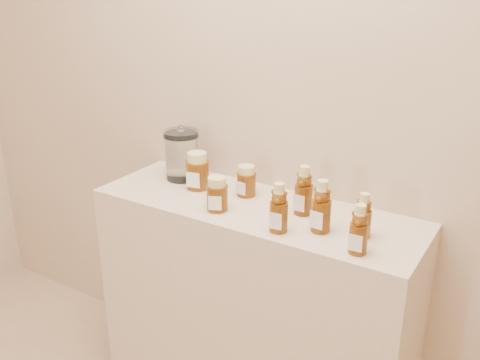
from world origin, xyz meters
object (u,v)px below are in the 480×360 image
Objects in this scene: bear_bottle_front_left at (279,204)px; bear_bottle_back_left at (304,187)px; glass_canister at (182,153)px; honey_jar_left at (198,171)px; display_table at (254,312)px.

bear_bottle_back_left is at bearing 78.93° from bear_bottle_front_left.
bear_bottle_front_left is 0.59m from glass_canister.
bear_bottle_front_left is at bearing -32.30° from honey_jar_left.
display_table is at bearing -11.90° from glass_canister.
glass_canister reaches higher than honey_jar_left.
display_table is 0.59m from honey_jar_left.
honey_jar_left reaches higher than display_table.
glass_canister is at bearing 178.82° from bear_bottle_back_left.
display_table is 0.68m from glass_canister.
honey_jar_left is (-0.43, 0.16, -0.02)m from bear_bottle_front_left.
glass_canister is (-0.55, 0.21, 0.01)m from bear_bottle_front_left.
glass_canister reaches higher than bear_bottle_back_left.
display_table is 8.40× the size of honey_jar_left.
honey_jar_left is (-0.27, 0.03, 0.52)m from display_table.
bear_bottle_back_left is 0.91× the size of glass_canister.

